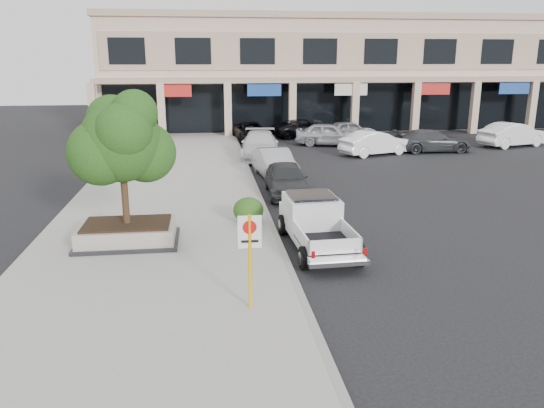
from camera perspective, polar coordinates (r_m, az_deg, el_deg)
The scene contains 19 objects.
ground at distance 15.72m, azimuth 7.42°, elevation -6.78°, with size 120.00×120.00×0.00m, color black.
sidewalk at distance 20.96m, azimuth -11.55°, elevation -1.08°, with size 8.00×52.00×0.15m, color gray.
curb at distance 21.02m, azimuth -0.76°, elevation -0.72°, with size 0.20×52.00×0.15m, color gray.
strip_mall at distance 49.45m, azimuth 6.78°, elevation 13.90°, with size 40.55×12.43×9.50m.
planter at distance 17.69m, azimuth -15.25°, elevation -3.04°, with size 3.20×2.20×0.68m.
planter_tree at distance 17.15m, azimuth -15.43°, elevation 6.50°, with size 2.90×2.55×4.00m.
no_parking_sign at distance 12.32m, azimuth -2.40°, elevation -4.86°, with size 0.55×0.09×2.30m.
hedge at distance 19.14m, azimuth -2.55°, elevation -0.65°, with size 1.10×0.99×0.94m, color #1C4614.
pickup_truck at distance 16.90m, azimuth 4.96°, elevation -2.27°, with size 1.86×5.02×1.58m, color white, non-canonical shape.
curb_car_a at distance 23.55m, azimuth 1.58°, elevation 2.68°, with size 1.73×4.29×1.46m, color #2A2C2E.
curb_car_b at distance 27.20m, azimuth 0.31°, elevation 4.40°, with size 1.54×4.42×1.46m, color #9D9FA4.
curb_car_c at distance 32.58m, azimuth -1.31°, elevation 6.34°, with size 2.24×5.50×1.60m, color silver.
curb_car_d at distance 39.90m, azimuth -2.23°, elevation 7.80°, with size 2.23×4.83×1.34m, color black.
lot_car_a at distance 37.67m, azimuth 6.14°, elevation 7.47°, with size 1.88×4.67×1.59m, color #B0B2B9.
lot_car_b at distance 34.35m, azimuth 11.06°, elevation 6.47°, with size 1.62×4.64×1.53m, color white.
lot_car_c at distance 36.41m, azimuth 16.87°, elevation 6.52°, with size 2.03×4.99×1.45m, color #323437.
lot_car_d at distance 41.62m, azimuth 3.54°, elevation 8.13°, with size 2.30×5.00×1.39m, color black.
lot_car_e at distance 40.80m, azimuth 8.34°, elevation 7.88°, with size 1.67×4.16×1.42m, color gray.
lot_car_f at distance 40.67m, azimuth 24.50°, elevation 6.81°, with size 1.75×5.01×1.65m, color silver.
Camera 1 is at (-3.82, -14.07, 5.88)m, focal length 35.00 mm.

